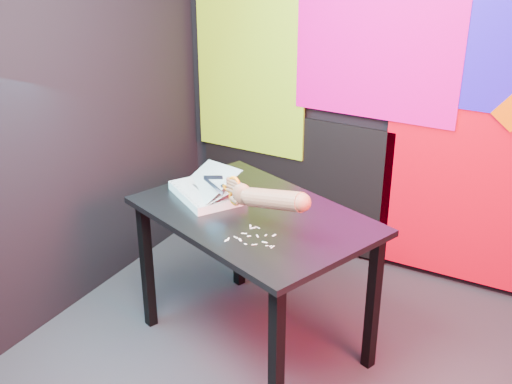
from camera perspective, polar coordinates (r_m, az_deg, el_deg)
The scene contains 7 objects.
room at distance 2.25m, azimuth 4.45°, elevation 5.45°, with size 3.01×3.01×2.71m.
backdrop at distance 3.68m, azimuth 14.85°, elevation 5.84°, with size 2.88×0.05×2.08m.
work_table at distance 3.05m, azimuth -0.15°, elevation -3.56°, with size 1.29×1.07×0.75m.
printout_stack at distance 3.16m, azimuth -4.37°, elevation -0.01°, with size 0.44×0.41×0.19m.
scissors at distance 2.90m, azimuth -2.15°, elevation 0.20°, with size 0.25×0.08×0.14m.
hand_forearm at distance 2.73m, azimuth 1.17°, elevation -0.58°, with size 0.47×0.18×0.18m.
paper_clippings at distance 2.79m, azimuth -0.39°, elevation -3.99°, with size 0.21×0.19×0.00m.
Camera 1 is at (0.88, -1.94, 2.08)m, focal length 45.00 mm.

